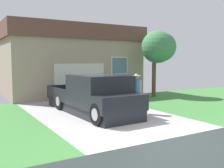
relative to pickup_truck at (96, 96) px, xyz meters
The scene contains 7 objects.
ground 6.07m from the pickup_truck, 88.23° to the right, with size 29.20×18.60×0.18m.
pickup_truck is the anchor object (origin of this frame).
person_with_hat 1.73m from the pickup_truck, 24.53° to the right, with size 0.50×0.42×1.75m.
handbag 1.73m from the pickup_truck, 34.47° to the right, with size 0.29×0.16×0.36m.
house_with_garage 8.40m from the pickup_truck, 78.05° to the left, with size 8.92×7.25×4.55m.
front_yard_tree 7.08m from the pickup_truck, 26.52° to the left, with size 2.20×2.03×4.16m.
wheeled_trash_bin 5.31m from the pickup_truck, 49.10° to the left, with size 0.60×0.72×1.05m.
Camera 1 is at (-5.16, -5.56, 2.27)m, focal length 41.76 mm.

